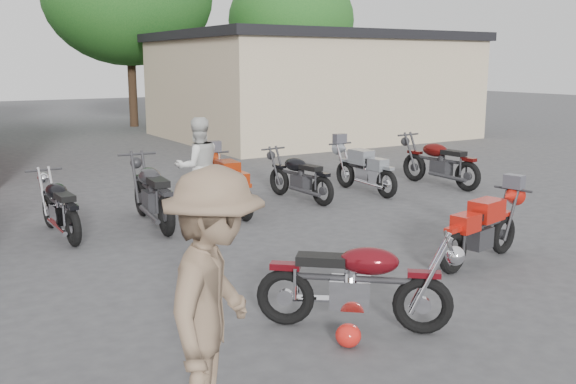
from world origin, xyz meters
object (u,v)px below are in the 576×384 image
person_tan (215,304)px  row_bike_2 (59,203)px  vintage_motorcycle (357,278)px  row_bike_5 (299,174)px  row_bike_3 (152,189)px  person_light (198,167)px  helmet (348,335)px  row_bike_4 (230,182)px  row_bike_6 (364,167)px  row_bike_7 (439,159)px  sportbike (482,226)px

person_tan → row_bike_2: bearing=38.3°
vintage_motorcycle → row_bike_5: vintage_motorcycle is taller
row_bike_3 → row_bike_5: bearing=-77.8°
vintage_motorcycle → person_light: person_light is taller
helmet → row_bike_5: bearing=61.6°
row_bike_3 → row_bike_4: 1.55m
row_bike_6 → helmet: bearing=139.1°
person_light → row_bike_3: (-0.98, -0.29, -0.26)m
vintage_motorcycle → row_bike_6: vintage_motorcycle is taller
person_light → row_bike_2: person_light is taller
row_bike_7 → helmet: bearing=124.5°
person_light → row_bike_2: (-2.49, -0.22, -0.35)m
row_bike_4 → row_bike_7: row_bike_7 is taller
row_bike_4 → row_bike_5: size_ratio=1.05×
person_light → row_bike_2: 2.52m
vintage_motorcycle → row_bike_4: 5.61m
row_bike_2 → row_bike_7: row_bike_7 is taller
sportbike → person_tan: person_tan is taller
row_bike_3 → row_bike_5: 3.24m
vintage_motorcycle → row_bike_5: (2.92, 5.71, -0.03)m
row_bike_3 → vintage_motorcycle: bearing=-172.1°
row_bike_3 → row_bike_6: (4.80, 0.33, -0.08)m
person_light → row_bike_4: (0.56, -0.13, -0.32)m
row_bike_2 → vintage_motorcycle: bearing=-164.2°
vintage_motorcycle → person_tan: (-2.03, -0.94, 0.44)m
helmet → row_bike_7: row_bike_7 is taller
sportbike → row_bike_2: 6.43m
person_light → row_bike_5: 2.25m
row_bike_2 → row_bike_7: size_ratio=0.89×
row_bike_2 → person_tan: bearing=175.2°
helmet → row_bike_3: 5.61m
person_tan → row_bike_7: (8.42, 6.29, -0.40)m
sportbike → row_bike_4: row_bike_4 is taller
person_light → row_bike_6: 3.83m
person_tan → vintage_motorcycle: bearing=-24.9°
row_bike_4 → row_bike_6: row_bike_4 is taller
row_bike_6 → person_light: bearing=88.9°
row_bike_4 → vintage_motorcycle: bearing=173.0°
vintage_motorcycle → row_bike_3: (-0.29, 5.30, 0.06)m
helmet → row_bike_6: size_ratio=0.14×
person_tan → row_bike_7: bearing=-12.9°
row_bike_6 → vintage_motorcycle: bearing=139.6°
sportbike → row_bike_3: bearing=113.6°
row_bike_5 → row_bike_6: size_ratio=0.99×
helmet → row_bike_6: bearing=50.8°
person_light → row_bike_6: person_light is taller
person_light → vintage_motorcycle: bearing=86.3°
row_bike_7 → person_tan: bearing=121.2°
sportbike → row_bike_3: size_ratio=0.84×
row_bike_3 → row_bike_5: row_bike_3 is taller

